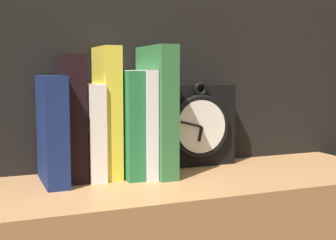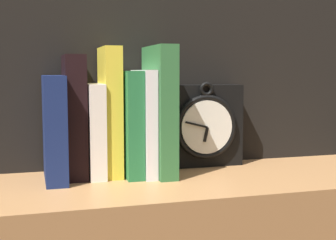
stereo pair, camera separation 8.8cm
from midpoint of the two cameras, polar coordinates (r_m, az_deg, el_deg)
clock at (r=1.03m, az=6.67°, el=-0.69°), size 0.18×0.06×0.19m
book_slot0_navy at (r=0.90m, az=-11.00°, el=-1.01°), size 0.04×0.15×0.20m
book_slot1_black at (r=0.92m, az=-8.67°, el=0.40°), size 0.04×0.11×0.24m
book_slot2_white at (r=0.93m, az=-6.30°, el=-1.26°), size 0.03×0.12×0.18m
book_slot3_yellow at (r=0.94m, az=-4.40°, el=1.02°), size 0.03×0.11×0.26m
book_slot4_green at (r=0.94m, az=-2.03°, el=-0.41°), size 0.03×0.13×0.21m
book_slot5_white at (r=0.94m, az=-0.29°, el=-0.32°), size 0.02×0.14×0.21m
book_slot6_green at (r=0.94m, az=1.57°, el=1.14°), size 0.04×0.15×0.26m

